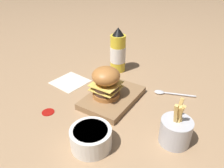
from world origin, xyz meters
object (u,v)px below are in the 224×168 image
object	(u,v)px
ketchup_bottle	(118,52)
spoon	(166,93)
fries_basket	(176,131)
side_bowl	(91,138)
burger	(106,82)
serving_board	(112,97)

from	to	relation	value
ketchup_bottle	spoon	size ratio (longest dim) A/B	1.33
fries_basket	side_bowl	size ratio (longest dim) A/B	1.18
ketchup_bottle	burger	bearing A→B (deg)	21.62
ketchup_bottle	fries_basket	bearing A→B (deg)	51.05
ketchup_bottle	side_bowl	bearing A→B (deg)	22.17
serving_board	ketchup_bottle	size ratio (longest dim) A/B	1.17
burger	side_bowl	world-z (taller)	burger
fries_basket	ketchup_bottle	bearing A→B (deg)	-128.95
serving_board	spoon	size ratio (longest dim) A/B	1.55
side_bowl	fries_basket	bearing A→B (deg)	126.61
serving_board	fries_basket	xyz separation A→B (m)	(0.09, 0.28, 0.03)
side_bowl	spoon	size ratio (longest dim) A/B	0.76
ketchup_bottle	spoon	bearing A→B (deg)	74.30
side_bowl	burger	bearing A→B (deg)	-157.20
spoon	side_bowl	bearing A→B (deg)	58.03
burger	side_bowl	bearing A→B (deg)	22.80
ketchup_bottle	spoon	world-z (taller)	ketchup_bottle
burger	ketchup_bottle	xyz separation A→B (m)	(-0.25, -0.10, 0.01)
ketchup_bottle	side_bowl	world-z (taller)	ketchup_bottle
serving_board	spoon	distance (m)	0.23
ketchup_bottle	serving_board	bearing A→B (deg)	26.21
burger	fries_basket	bearing A→B (deg)	76.95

